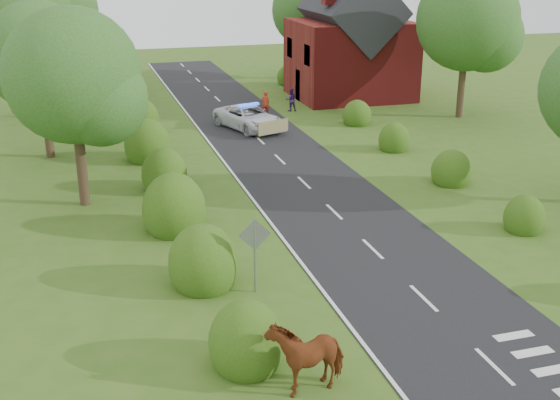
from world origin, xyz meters
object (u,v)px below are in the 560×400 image
object	(u,v)px
pedestrian_red	(265,103)
pedestrian_purple	(291,100)
cow	(306,357)
police_van	(249,118)
road_sign	(255,245)

from	to	relation	value
pedestrian_red	pedestrian_purple	distance (m)	2.10
pedestrian_red	pedestrian_purple	world-z (taller)	pedestrian_red
pedestrian_red	pedestrian_purple	xyz separation A→B (m)	(1.99, 0.66, -0.02)
cow	police_van	size ratio (longest dim) A/B	0.39
police_van	pedestrian_purple	world-z (taller)	police_van
road_sign	police_van	world-z (taller)	road_sign
road_sign	pedestrian_red	world-z (taller)	road_sign
cow	pedestrian_purple	size ratio (longest dim) A/B	1.43
road_sign	cow	world-z (taller)	road_sign
road_sign	pedestrian_red	bearing A→B (deg)	73.82
pedestrian_red	police_van	bearing A→B (deg)	59.70
cow	pedestrian_purple	world-z (taller)	cow
cow	pedestrian_purple	xyz separation A→B (m)	(9.04, 30.07, -0.01)
police_van	pedestrian_red	xyz separation A→B (m)	(1.96, 3.33, 0.08)
cow	police_van	bearing A→B (deg)	156.90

